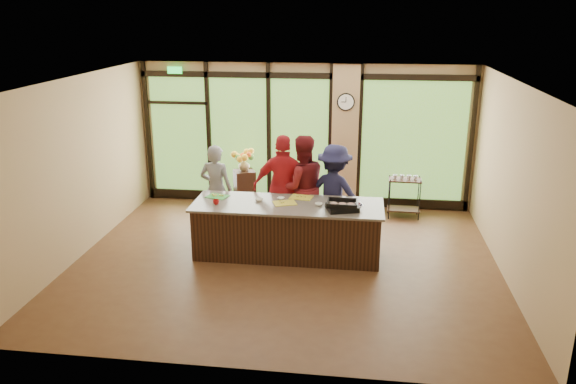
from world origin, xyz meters
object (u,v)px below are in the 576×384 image
(flower_stand, at_px, (245,189))
(bar_cart, at_px, (404,192))
(island_base, at_px, (288,230))
(cook_right, at_px, (334,193))
(cook_left, at_px, (216,189))
(roasting_pan, at_px, (342,208))

(flower_stand, xyz_separation_m, bar_cart, (3.31, -0.14, 0.12))
(island_base, height_order, cook_right, cook_right)
(cook_left, distance_m, cook_right, 2.19)
(cook_right, bearing_deg, bar_cart, -115.90)
(cook_right, relative_size, bar_cart, 2.00)
(roasting_pan, bearing_deg, bar_cart, 45.39)
(island_base, distance_m, cook_right, 1.18)
(roasting_pan, bearing_deg, cook_left, 138.51)
(cook_right, xyz_separation_m, flower_stand, (-1.96, 1.46, -0.48))
(cook_left, height_order, flower_stand, cook_left)
(cook_right, height_order, roasting_pan, cook_right)
(cook_right, bearing_deg, cook_left, 18.52)
(island_base, bearing_deg, flower_stand, 118.18)
(cook_left, distance_m, bar_cart, 3.78)
(island_base, relative_size, cook_right, 1.75)
(island_base, height_order, bar_cart, bar_cart)
(cook_left, height_order, cook_right, cook_right)
(cook_right, xyz_separation_m, bar_cart, (1.35, 1.32, -0.35))
(cook_right, relative_size, flower_stand, 2.16)
(flower_stand, bearing_deg, cook_right, -61.16)
(flower_stand, relative_size, bar_cart, 0.92)
(cook_left, height_order, roasting_pan, cook_left)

